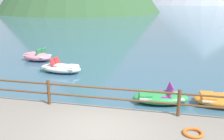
% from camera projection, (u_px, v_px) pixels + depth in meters
% --- Properties ---
extents(ground_plane, '(200.00, 200.00, 0.00)m').
position_uv_depth(ground_plane, '(161.00, 21.00, 45.93)').
color(ground_plane, '#38607A').
extents(dock_railing, '(23.92, 0.12, 0.95)m').
position_uv_depth(dock_railing, '(110.00, 95.00, 9.55)').
color(dock_railing, brown).
rests_on(dock_railing, promenade_dock).
extents(life_ring, '(0.61, 0.61, 0.09)m').
position_uv_depth(life_ring, '(193.00, 133.00, 7.97)').
color(life_ring, orange).
rests_on(life_ring, promenade_dock).
extents(pedal_boat_0, '(2.46, 1.49, 0.83)m').
position_uv_depth(pedal_boat_0, '(160.00, 97.00, 11.25)').
color(pedal_boat_0, green).
rests_on(pedal_boat_0, ground).
extents(pedal_boat_1, '(2.41, 1.77, 0.88)m').
position_uv_depth(pedal_boat_1, '(37.00, 56.00, 18.58)').
color(pedal_boat_1, pink).
rests_on(pedal_boat_1, ground).
extents(pedal_boat_4, '(2.65, 1.46, 0.85)m').
position_uv_depth(pedal_boat_4, '(61.00, 68.00, 15.73)').
color(pedal_boat_4, white).
rests_on(pedal_boat_4, ground).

